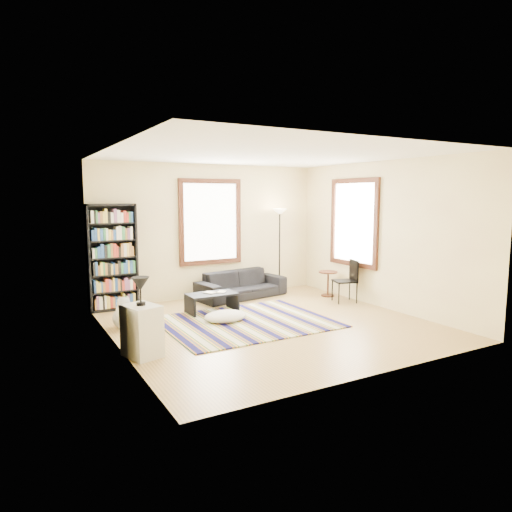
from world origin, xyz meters
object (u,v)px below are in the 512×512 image
sofa (241,284)px  coffee_table (212,303)px  floor_lamp (279,251)px  side_table (328,284)px  folding_chair (345,281)px  white_cabinet (142,331)px  bookshelf (112,257)px  floor_cushion (225,316)px  dog (123,312)px

sofa → coffee_table: 1.36m
floor_lamp → side_table: 1.30m
folding_chair → white_cabinet: bearing=-148.0°
floor_lamp → white_cabinet: size_ratio=2.66×
sofa → white_cabinet: 3.79m
floor_lamp → side_table: bearing=-52.5°
bookshelf → white_cabinet: (-0.23, -2.81, -0.65)m
sofa → floor_cushion: (-1.10, -1.53, -0.19)m
coffee_table → floor_cushion: bearing=-93.9°
sofa → white_cabinet: (-2.81, -2.54, 0.07)m
floor_lamp → dog: size_ratio=3.43×
floor_cushion → floor_lamp: size_ratio=0.40×
bookshelf → dog: size_ratio=3.69×
coffee_table → folding_chair: folding_chair is taller
coffee_table → dog: bearing=-172.8°
side_table → folding_chair: bearing=-94.8°
coffee_table → side_table: side_table is taller
side_table → floor_cushion: bearing=-165.0°
sofa → side_table: sofa is taller
floor_cushion → side_table: size_ratio=1.38×
bookshelf → side_table: (4.27, -1.05, -0.73)m
floor_cushion → side_table: bearing=15.0°
bookshelf → coffee_table: bearing=-36.2°
floor_lamp → white_cabinet: floor_lamp is taller
bookshelf → coffee_table: (1.53, -1.12, -0.82)m
bookshelf → floor_lamp: size_ratio=1.08×
floor_cushion → white_cabinet: (-1.71, -1.01, 0.26)m
floor_cushion → dog: size_ratio=1.38×
floor_lamp → white_cabinet: bearing=-145.4°
white_cabinet → sofa: bearing=25.9°
folding_chair → dog: 4.37m
folding_chair → floor_lamp: bearing=130.4°
floor_lamp → folding_chair: (0.63, -1.48, -0.50)m
side_table → white_cabinet: (-4.50, -1.76, 0.08)m
sofa → white_cabinet: bearing=-147.2°
floor_cushion → side_table: 2.89m
coffee_table → bookshelf: bearing=143.8°
floor_cushion → folding_chair: (2.74, 0.15, 0.34)m
bookshelf → side_table: bookshelf is taller
coffee_table → folding_chair: bearing=-11.2°
bookshelf → white_cabinet: 2.89m
floor_cushion → sofa: bearing=54.3°
side_table → dog: bearing=-176.4°
sofa → folding_chair: bearing=-49.4°
floor_lamp → side_table: size_ratio=3.44×
coffee_table → white_cabinet: (-1.76, -1.69, 0.17)m
floor_lamp → dog: bearing=-162.7°
coffee_table → white_cabinet: size_ratio=1.29×
dog → coffee_table: bearing=15.0°
floor_cushion → folding_chair: folding_chair is taller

